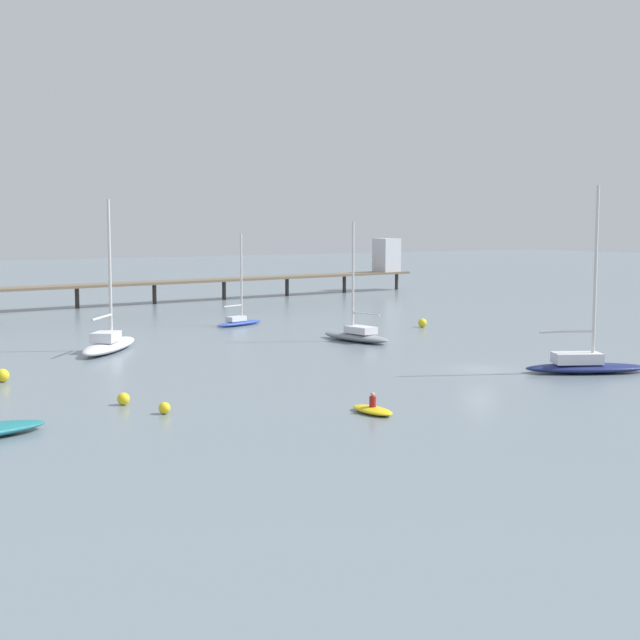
# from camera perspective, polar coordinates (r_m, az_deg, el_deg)

# --- Properties ---
(ground_plane) EXTENTS (400.00, 400.00, 0.00)m
(ground_plane) POSITION_cam_1_polar(r_m,az_deg,el_deg) (64.33, 9.88, -3.02)
(ground_plane) COLOR slate
(pier) EXTENTS (81.92, 11.02, 7.62)m
(pier) POSITION_cam_1_polar(r_m,az_deg,el_deg) (121.50, -5.05, 2.90)
(pier) COLOR brown
(pier) RESTS_ON ground_plane
(sailboat_blue) EXTENTS (6.15, 3.35, 8.92)m
(sailboat_blue) POSITION_cam_1_polar(r_m,az_deg,el_deg) (90.20, -5.03, 0.05)
(sailboat_blue) COLOR #2D4CB7
(sailboat_blue) RESTS_ON ground_plane
(sailboat_gray) EXTENTS (3.47, 7.74, 10.13)m
(sailboat_gray) POSITION_cam_1_polar(r_m,az_deg,el_deg) (78.14, 2.28, -0.87)
(sailboat_gray) COLOR gray
(sailboat_gray) RESTS_ON ground_plane
(sailboat_white) EXTENTS (7.96, 9.12, 11.83)m
(sailboat_white) POSITION_cam_1_polar(r_m,az_deg,el_deg) (73.85, -12.92, -1.37)
(sailboat_white) COLOR white
(sailboat_white) RESTS_ON ground_plane
(sailboat_navy) EXTENTS (8.50, 6.01, 12.49)m
(sailboat_navy) POSITION_cam_1_polar(r_m,az_deg,el_deg) (64.35, 16.04, -2.54)
(sailboat_navy) COLOR navy
(sailboat_navy) RESTS_ON ground_plane
(dinghy_yellow) EXTENTS (1.46, 3.00, 1.14)m
(dinghy_yellow) POSITION_cam_1_polar(r_m,az_deg,el_deg) (49.03, 3.27, -5.55)
(dinghy_yellow) COLOR yellow
(dinghy_yellow) RESTS_ON ground_plane
(mooring_buoy_far) EXTENTS (0.85, 0.85, 0.85)m
(mooring_buoy_far) POSITION_cam_1_polar(r_m,az_deg,el_deg) (61.64, -19.05, -3.26)
(mooring_buoy_far) COLOR yellow
(mooring_buoy_far) RESTS_ON ground_plane
(mooring_buoy_outer) EXTENTS (0.69, 0.69, 0.69)m
(mooring_buoy_outer) POSITION_cam_1_polar(r_m,az_deg,el_deg) (52.25, -12.06, -4.79)
(mooring_buoy_outer) COLOR yellow
(mooring_buoy_outer) RESTS_ON ground_plane
(mooring_buoy_inner) EXTENTS (0.64, 0.64, 0.64)m
(mooring_buoy_inner) POSITION_cam_1_polar(r_m,az_deg,el_deg) (49.45, -9.59, -5.39)
(mooring_buoy_inner) COLOR yellow
(mooring_buoy_inner) RESTS_ON ground_plane
(mooring_buoy_near) EXTENTS (0.84, 0.84, 0.84)m
(mooring_buoy_near) POSITION_cam_1_polar(r_m,az_deg,el_deg) (88.99, 6.36, -0.18)
(mooring_buoy_near) COLOR yellow
(mooring_buoy_near) RESTS_ON ground_plane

